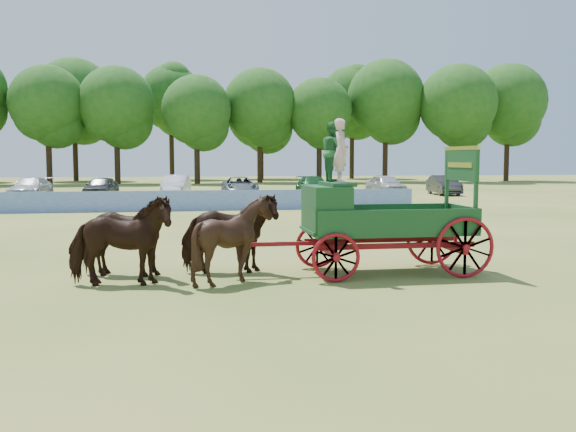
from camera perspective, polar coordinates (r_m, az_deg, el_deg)
The scene contains 9 objects.
ground at distance 15.71m, azimuth -7.22°, elevation -4.82°, with size 160.00×160.00×0.00m, color #A8954C.
horse_lead_left at distance 14.01m, azimuth -14.71°, elevation -2.25°, with size 1.02×2.24×1.89m, color black.
horse_lead_right at distance 15.10m, azimuth -14.36°, elevation -1.71°, with size 1.02×2.24×1.89m, color black.
horse_wheel_left at distance 14.01m, azimuth -4.88°, elevation -2.09°, with size 1.53×1.72×1.90m, color black.
horse_wheel_right at distance 15.10m, azimuth -5.24°, elevation -1.58°, with size 1.02×2.24×1.89m, color black.
farm_dray at distance 15.05m, azimuth 6.32°, elevation 0.72°, with size 6.00×2.00×3.59m.
sponsor_banner at distance 33.53m, azimuth -10.34°, elevation 1.34°, with size 26.00×0.08×1.05m, color #2148B2.
parked_cars at distance 45.46m, azimuth -12.99°, elevation 2.53°, with size 46.80×6.97×1.55m.
treeline at distance 74.91m, azimuth -12.10°, elevation 10.02°, with size 90.75×23.82×15.01m.
Camera 1 is at (-0.68, -15.46, 2.71)m, focal length 40.00 mm.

